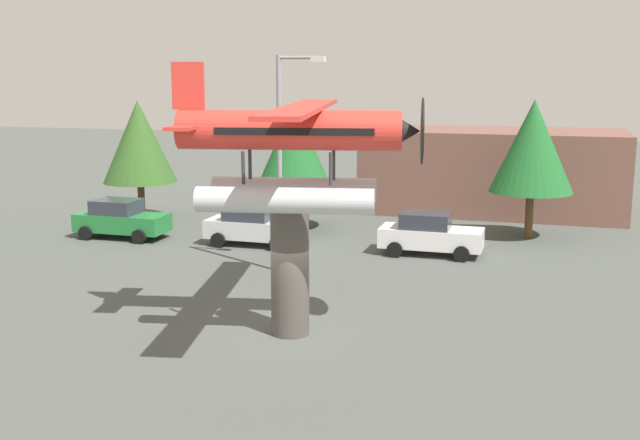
{
  "coord_description": "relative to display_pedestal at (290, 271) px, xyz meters",
  "views": [
    {
      "loc": [
        6.88,
        -20.06,
        7.45
      ],
      "look_at": [
        0.0,
        3.0,
        2.79
      ],
      "focal_mm": 43.02,
      "sensor_mm": 36.0,
      "label": 1
    }
  ],
  "objects": [
    {
      "name": "car_near_green",
      "position": [
        -11.61,
        10.16,
        -0.98
      ],
      "size": [
        4.2,
        2.02,
        1.76
      ],
      "color": "#237A38",
      "rests_on": "ground"
    },
    {
      "name": "tree_west",
      "position": [
        -13.05,
        14.58,
        2.11
      ],
      "size": [
        3.72,
        3.72,
        6.05
      ],
      "color": "brown",
      "rests_on": "ground"
    },
    {
      "name": "car_mid_silver",
      "position": [
        -5.28,
        10.52,
        -0.98
      ],
      "size": [
        4.2,
        2.02,
        1.76
      ],
      "color": "silver",
      "rests_on": "ground"
    },
    {
      "name": "tree_center_back",
      "position": [
        6.21,
        15.48,
        2.32
      ],
      "size": [
        3.74,
        3.74,
        6.27
      ],
      "color": "brown",
      "rests_on": "ground"
    },
    {
      "name": "streetlight_primary",
      "position": [
        -2.43,
        6.55,
        2.8
      ],
      "size": [
        1.84,
        0.28,
        8.06
      ],
      "color": "gray",
      "rests_on": "ground"
    },
    {
      "name": "tree_east",
      "position": [
        -4.75,
        14.55,
        1.94
      ],
      "size": [
        4.01,
        4.01,
        6.04
      ],
      "color": "brown",
      "rests_on": "ground"
    },
    {
      "name": "display_pedestal",
      "position": [
        0.0,
        0.0,
        0.0
      ],
      "size": [
        1.1,
        1.1,
        3.73
      ],
      "primitive_type": "cylinder",
      "color": "#4C4742",
      "rests_on": "ground"
    },
    {
      "name": "car_far_white",
      "position": [
        2.38,
        10.91,
        -0.98
      ],
      "size": [
        4.2,
        2.02,
        1.76
      ],
      "color": "white",
      "rests_on": "ground"
    },
    {
      "name": "ground_plane",
      "position": [
        0.0,
        0.0,
        -1.86
      ],
      "size": [
        140.0,
        140.0,
        0.0
      ],
      "primitive_type": "plane",
      "color": "#4C514C"
    },
    {
      "name": "storefront_building",
      "position": [
        4.08,
        22.0,
        0.34
      ],
      "size": [
        13.6,
        6.26,
        4.41
      ],
      "primitive_type": "cube",
      "color": "brown",
      "rests_on": "ground"
    },
    {
      "name": "floatplane_monument",
      "position": [
        0.13,
        0.03,
        3.53
      ],
      "size": [
        7.14,
        10.42,
        4.0
      ],
      "rotation": [
        0.0,
        0.0,
        0.2
      ],
      "color": "silver",
      "rests_on": "display_pedestal"
    }
  ]
}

